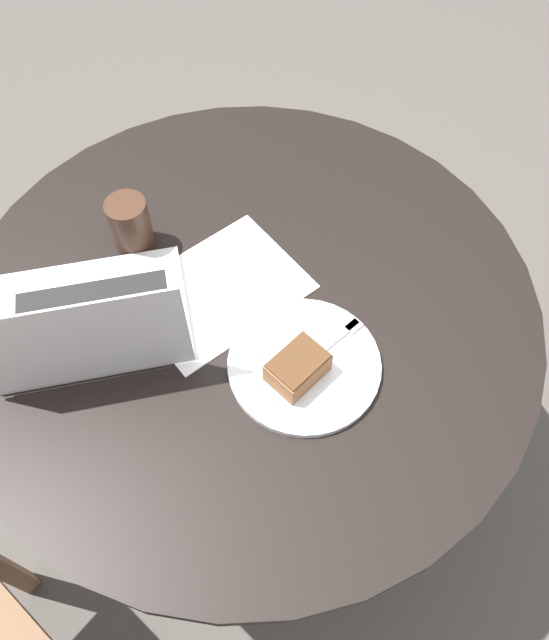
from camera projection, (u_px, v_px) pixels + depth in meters
ground_plane at (257, 447)px, 1.73m from camera, size 12.00×12.00×0.00m
dining_table at (249, 339)px, 1.22m from camera, size 1.04×1.04×0.73m
paper_document at (219, 290)px, 1.12m from camera, size 0.36×0.33×0.00m
plate at (304, 364)px, 1.03m from camera, size 0.25×0.25×0.01m
cake_slice at (298, 367)px, 1.00m from camera, size 0.11×0.11×0.05m
fork at (330, 343)px, 1.04m from camera, size 0.15×0.11×0.00m
coffee_glass at (131, 225)px, 1.13m from camera, size 0.07×0.07×0.11m
laptop at (91, 322)px, 1.04m from camera, size 0.33×0.26×0.22m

